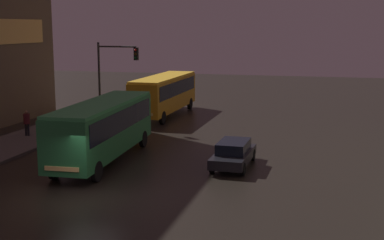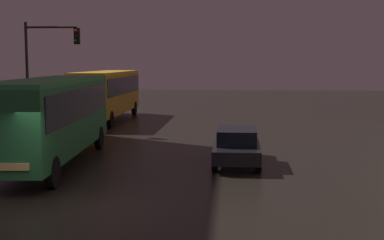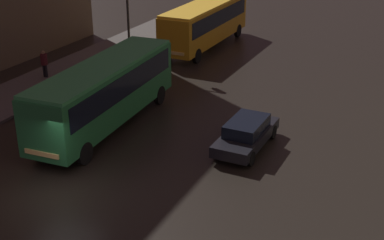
{
  "view_description": "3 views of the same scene",
  "coord_description": "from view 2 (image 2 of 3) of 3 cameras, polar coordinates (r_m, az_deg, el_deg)",
  "views": [
    {
      "loc": [
        9.87,
        -19.83,
        7.27
      ],
      "look_at": [
        2.91,
        6.53,
        2.46
      ],
      "focal_mm": 50.0,
      "sensor_mm": 36.0,
      "label": 1
    },
    {
      "loc": [
        4.75,
        -13.29,
        3.91
      ],
      "look_at": [
        3.25,
        7.71,
        1.6
      ],
      "focal_mm": 50.0,
      "sensor_mm": 36.0,
      "label": 2
    },
    {
      "loc": [
        12.06,
        -13.87,
        10.92
      ],
      "look_at": [
        2.75,
        6.05,
        1.32
      ],
      "focal_mm": 50.0,
      "sensor_mm": 36.0,
      "label": 3
    }
  ],
  "objects": [
    {
      "name": "traffic_light_main",
      "position": [
        31.29,
        -15.39,
        6.44
      ],
      "size": [
        3.14,
        0.35,
        6.11
      ],
      "color": "#2D2D2D",
      "rests_on": "ground"
    },
    {
      "name": "bus_far",
      "position": [
        35.83,
        -9.1,
        3.14
      ],
      "size": [
        2.55,
        10.57,
        3.25
      ],
      "rotation": [
        0.0,
        0.0,
        3.13
      ],
      "color": "orange",
      "rests_on": "ground"
    },
    {
      "name": "ground_plane",
      "position": [
        14.65,
        -15.2,
        -9.44
      ],
      "size": [
        120.0,
        120.0,
        0.0
      ],
      "primitive_type": "plane",
      "color": "black"
    },
    {
      "name": "bus_near",
      "position": [
        20.8,
        -14.84,
        0.82
      ],
      "size": [
        2.93,
        10.51,
        3.26
      ],
      "rotation": [
        0.0,
        0.0,
        3.2
      ],
      "color": "#236B38",
      "rests_on": "ground"
    },
    {
      "name": "car_taxi",
      "position": [
        20.54,
        4.81,
        -2.71
      ],
      "size": [
        1.82,
        4.43,
        1.36
      ],
      "rotation": [
        0.0,
        0.0,
        3.12
      ],
      "color": "black",
      "rests_on": "ground"
    }
  ]
}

